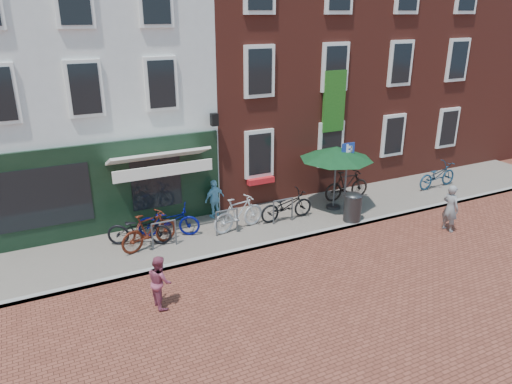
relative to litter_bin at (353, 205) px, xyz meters
name	(u,v)px	position (x,y,z in m)	size (l,w,h in m)	color
ground	(287,243)	(-2.64, -0.30, -0.65)	(80.00, 80.00, 0.00)	brown
sidewalk	(291,218)	(-1.64, 1.20, -0.60)	(24.00, 3.00, 0.10)	slate
building_stucco	(69,76)	(-7.64, 6.70, 3.85)	(8.00, 8.00, 9.00)	silver
building_brick_mid	(248,54)	(-0.64, 6.70, 4.35)	(6.00, 8.00, 10.00)	maroon
building_brick_right	(365,50)	(5.36, 6.70, 4.35)	(6.00, 8.00, 10.00)	maroon
filler_right	(464,55)	(11.86, 6.70, 3.85)	(7.00, 8.00, 9.00)	maroon
litter_bin	(353,205)	(0.00, 0.00, 0.00)	(0.58, 0.58, 1.07)	#2E2E30
parking_sign	(347,165)	(0.32, 0.88, 1.11)	(0.50, 0.07, 2.43)	#4C4C4F
parasol	(337,151)	(0.08, 1.19, 1.56)	(2.54, 2.54, 2.36)	#4C4C4F
woman	(450,208)	(2.44, -1.82, 0.12)	(0.56, 0.37, 1.55)	gray
boy	(160,281)	(-7.02, -1.86, 0.00)	(0.64, 0.50, 1.31)	#913E54
cafe_person	(215,199)	(-3.98, 2.30, 0.11)	(0.78, 0.32, 1.33)	#7FC4E3
bicycle_0	(139,229)	(-6.75, 1.39, -0.05)	(0.66, 1.90, 1.00)	black
bicycle_1	(149,230)	(-6.53, 1.06, 0.00)	(0.52, 1.84, 1.11)	#4F1A0D
bicycle_2	(169,221)	(-5.79, 1.59, -0.05)	(0.66, 1.90, 1.00)	#060B62
bicycle_3	(239,213)	(-3.67, 1.04, 0.00)	(0.52, 1.84, 1.11)	#ABACAE
bicycle_4	(287,206)	(-1.91, 1.05, -0.05)	(0.66, 1.90, 1.00)	black
bicycle_5	(347,185)	(1.00, 1.68, 0.00)	(0.52, 1.84, 1.11)	black
bicycle_6	(437,175)	(4.97, 1.15, -0.05)	(0.66, 1.90, 1.00)	#14324B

